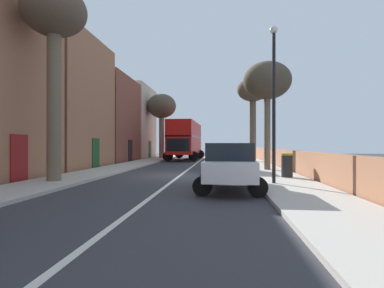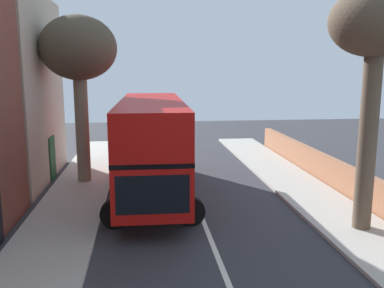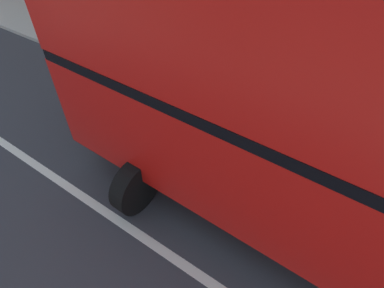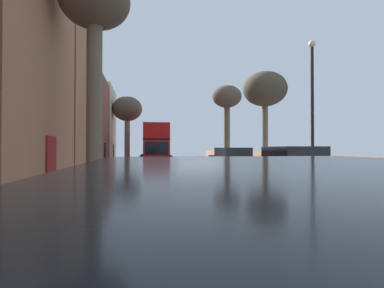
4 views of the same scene
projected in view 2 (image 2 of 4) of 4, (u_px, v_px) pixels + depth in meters
The scene contains 3 objects.
double_decker_bus at pixel (152, 141), 16.99m from camera, with size 3.71×10.36×4.06m.
street_tree_left_2 at pixel (79, 52), 18.31m from camera, with size 3.42×3.42×7.56m.
street_tree_right_3 at pixel (376, 34), 12.50m from camera, with size 2.88×2.88×7.70m.
Camera 2 is at (-2.02, -0.12, 5.28)m, focal length 38.32 mm.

